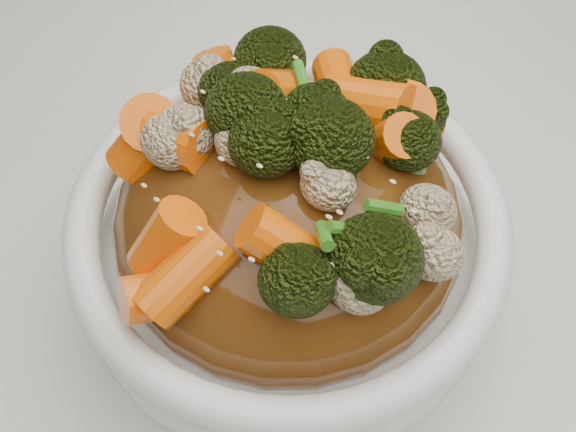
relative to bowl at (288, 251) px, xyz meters
The scene contains 8 objects.
tablecloth 0.10m from the bowl, 47.17° to the left, with size 1.20×0.80×0.04m, color white.
bowl is the anchor object (origin of this frame).
sauce_base 0.03m from the bowl, ahead, with size 0.19×0.19×0.11m, color #562F0E.
carrots 0.10m from the bowl, ahead, with size 0.19×0.19×0.06m, color #FD6708, non-canonical shape.
broccoli 0.10m from the bowl, ahead, with size 0.19×0.19×0.05m, color black, non-canonical shape.
cauliflower 0.10m from the bowl, ahead, with size 0.19×0.19×0.04m, color beige, non-canonical shape.
scallions 0.10m from the bowl, ahead, with size 0.14×0.14×0.02m, color #2E781B, non-canonical shape.
sesame_seeds 0.10m from the bowl, ahead, with size 0.17×0.17×0.01m, color beige, non-canonical shape.
Camera 1 is at (0.07, -0.22, 1.13)m, focal length 42.00 mm.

